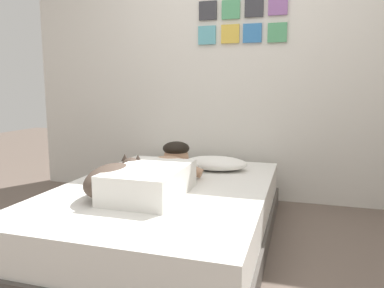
# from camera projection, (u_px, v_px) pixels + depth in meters

# --- Properties ---
(ground_plane) EXTENTS (12.70, 12.70, 0.00)m
(ground_plane) POSITION_uv_depth(u_px,v_px,m) (193.00, 274.00, 2.07)
(ground_plane) COLOR #66564C
(back_wall) EXTENTS (4.35, 0.12, 2.50)m
(back_wall) POSITION_uv_depth(u_px,v_px,m) (242.00, 67.00, 3.40)
(back_wall) COLOR silver
(back_wall) RESTS_ON ground
(bed) EXTENTS (1.42, 2.04, 0.39)m
(bed) POSITION_uv_depth(u_px,v_px,m) (166.00, 213.00, 2.53)
(bed) COLOR #4C4742
(bed) RESTS_ON ground
(pillow) EXTENTS (0.52, 0.32, 0.11)m
(pillow) POSITION_uv_depth(u_px,v_px,m) (216.00, 163.00, 2.98)
(pillow) COLOR white
(pillow) RESTS_ON bed
(person_lying) EXTENTS (0.43, 0.92, 0.27)m
(person_lying) POSITION_uv_depth(u_px,v_px,m) (158.00, 174.00, 2.39)
(person_lying) COLOR white
(person_lying) RESTS_ON bed
(dog) EXTENTS (0.26, 0.57, 0.21)m
(dog) POSITION_uv_depth(u_px,v_px,m) (114.00, 179.00, 2.27)
(dog) COLOR #4C3D33
(dog) RESTS_ON bed
(coffee_cup) EXTENTS (0.12, 0.09, 0.07)m
(coffee_cup) POSITION_uv_depth(u_px,v_px,m) (193.00, 169.00, 2.83)
(coffee_cup) COLOR white
(coffee_cup) RESTS_ON bed
(cell_phone) EXTENTS (0.07, 0.14, 0.01)m
(cell_phone) POSITION_uv_depth(u_px,v_px,m) (172.00, 186.00, 2.48)
(cell_phone) COLOR black
(cell_phone) RESTS_ON bed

